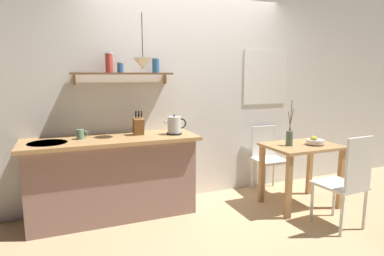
{
  "coord_description": "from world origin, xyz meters",
  "views": [
    {
      "loc": [
        -1.49,
        -3.19,
        1.55
      ],
      "look_at": [
        -0.1,
        0.25,
        0.95
      ],
      "focal_mm": 30.55,
      "sensor_mm": 36.0,
      "label": 1
    }
  ],
  "objects_px": {
    "twig_vase": "(289,137)",
    "electric_kettle": "(174,126)",
    "dining_chair_far": "(267,155)",
    "pendant_lamp": "(143,64)",
    "dining_chair_near": "(347,179)",
    "dining_table": "(301,157)",
    "coffee_mug_by_sink": "(80,134)",
    "knife_block": "(138,126)",
    "fruit_bowl": "(315,141)"
  },
  "relations": [
    {
      "from": "electric_kettle",
      "to": "coffee_mug_by_sink",
      "type": "xyz_separation_m",
      "value": [
        -1.0,
        0.1,
        -0.05
      ]
    },
    {
      "from": "twig_vase",
      "to": "knife_block",
      "type": "distance_m",
      "value": 1.73
    },
    {
      "from": "fruit_bowl",
      "to": "pendant_lamp",
      "type": "height_order",
      "value": "pendant_lamp"
    },
    {
      "from": "dining_chair_far",
      "to": "dining_chair_near",
      "type": "bearing_deg",
      "value": -87.5
    },
    {
      "from": "electric_kettle",
      "to": "pendant_lamp",
      "type": "bearing_deg",
      "value": -176.18
    },
    {
      "from": "pendant_lamp",
      "to": "dining_chair_far",
      "type": "bearing_deg",
      "value": 6.11
    },
    {
      "from": "fruit_bowl",
      "to": "knife_block",
      "type": "height_order",
      "value": "knife_block"
    },
    {
      "from": "twig_vase",
      "to": "pendant_lamp",
      "type": "bearing_deg",
      "value": 165.76
    },
    {
      "from": "dining_chair_far",
      "to": "coffee_mug_by_sink",
      "type": "height_order",
      "value": "coffee_mug_by_sink"
    },
    {
      "from": "dining_chair_near",
      "to": "twig_vase",
      "type": "distance_m",
      "value": 0.78
    },
    {
      "from": "dining_chair_far",
      "to": "twig_vase",
      "type": "xyz_separation_m",
      "value": [
        -0.12,
        -0.59,
        0.36
      ]
    },
    {
      "from": "fruit_bowl",
      "to": "dining_table",
      "type": "bearing_deg",
      "value": 155.05
    },
    {
      "from": "dining_table",
      "to": "knife_block",
      "type": "distance_m",
      "value": 1.94
    },
    {
      "from": "dining_table",
      "to": "twig_vase",
      "type": "relative_size",
      "value": 1.59
    },
    {
      "from": "dining_table",
      "to": "knife_block",
      "type": "xyz_separation_m",
      "value": [
        -1.81,
        0.56,
        0.4
      ]
    },
    {
      "from": "dining_chair_far",
      "to": "pendant_lamp",
      "type": "height_order",
      "value": "pendant_lamp"
    },
    {
      "from": "pendant_lamp",
      "to": "knife_block",
      "type": "bearing_deg",
      "value": 102.76
    },
    {
      "from": "dining_chair_far",
      "to": "knife_block",
      "type": "bearing_deg",
      "value": -178.69
    },
    {
      "from": "pendant_lamp",
      "to": "dining_chair_near",
      "type": "bearing_deg",
      "value": -31.54
    },
    {
      "from": "fruit_bowl",
      "to": "dining_chair_far",
      "type": "bearing_deg",
      "value": 105.84
    },
    {
      "from": "knife_block",
      "to": "dining_table",
      "type": "bearing_deg",
      "value": -17.25
    },
    {
      "from": "dining_table",
      "to": "electric_kettle",
      "type": "xyz_separation_m",
      "value": [
        -1.43,
        0.44,
        0.39
      ]
    },
    {
      "from": "dining_chair_far",
      "to": "twig_vase",
      "type": "distance_m",
      "value": 0.7
    },
    {
      "from": "twig_vase",
      "to": "electric_kettle",
      "type": "height_order",
      "value": "twig_vase"
    },
    {
      "from": "electric_kettle",
      "to": "coffee_mug_by_sink",
      "type": "distance_m",
      "value": 1.01
    },
    {
      "from": "electric_kettle",
      "to": "knife_block",
      "type": "xyz_separation_m",
      "value": [
        -0.38,
        0.12,
        0.0
      ]
    },
    {
      "from": "twig_vase",
      "to": "coffee_mug_by_sink",
      "type": "bearing_deg",
      "value": 166.68
    },
    {
      "from": "electric_kettle",
      "to": "coffee_mug_by_sink",
      "type": "bearing_deg",
      "value": 174.1
    },
    {
      "from": "knife_block",
      "to": "twig_vase",
      "type": "bearing_deg",
      "value": -18.62
    },
    {
      "from": "dining_table",
      "to": "coffee_mug_by_sink",
      "type": "height_order",
      "value": "coffee_mug_by_sink"
    },
    {
      "from": "dining_table",
      "to": "fruit_bowl",
      "type": "xyz_separation_m",
      "value": [
        0.14,
        -0.06,
        0.19
      ]
    },
    {
      "from": "dining_chair_near",
      "to": "electric_kettle",
      "type": "relative_size",
      "value": 3.78
    },
    {
      "from": "dining_chair_near",
      "to": "twig_vase",
      "type": "bearing_deg",
      "value": 104.59
    },
    {
      "from": "fruit_bowl",
      "to": "coffee_mug_by_sink",
      "type": "distance_m",
      "value": 2.64
    },
    {
      "from": "dining_chair_far",
      "to": "electric_kettle",
      "type": "xyz_separation_m",
      "value": [
        -1.38,
        -0.16,
        0.51
      ]
    },
    {
      "from": "fruit_bowl",
      "to": "coffee_mug_by_sink",
      "type": "xyz_separation_m",
      "value": [
        -2.57,
        0.61,
        0.16
      ]
    },
    {
      "from": "dining_chair_near",
      "to": "coffee_mug_by_sink",
      "type": "bearing_deg",
      "value": 153.35
    },
    {
      "from": "dining_table",
      "to": "fruit_bowl",
      "type": "relative_size",
      "value": 4.14
    },
    {
      "from": "dining_chair_far",
      "to": "dining_table",
      "type": "bearing_deg",
      "value": -85.02
    },
    {
      "from": "dining_table",
      "to": "dining_chair_near",
      "type": "bearing_deg",
      "value": -89.73
    },
    {
      "from": "pendant_lamp",
      "to": "dining_table",
      "type": "bearing_deg",
      "value": -13.22
    },
    {
      "from": "dining_chair_far",
      "to": "coffee_mug_by_sink",
      "type": "distance_m",
      "value": 2.42
    },
    {
      "from": "dining_table",
      "to": "dining_chair_far",
      "type": "bearing_deg",
      "value": 94.98
    },
    {
      "from": "electric_kettle",
      "to": "dining_chair_far",
      "type": "bearing_deg",
      "value": 6.69
    },
    {
      "from": "knife_block",
      "to": "pendant_lamp",
      "type": "relative_size",
      "value": 0.48
    },
    {
      "from": "dining_chair_near",
      "to": "dining_chair_far",
      "type": "relative_size",
      "value": 1.12
    },
    {
      "from": "fruit_bowl",
      "to": "twig_vase",
      "type": "height_order",
      "value": "twig_vase"
    },
    {
      "from": "dining_chair_near",
      "to": "twig_vase",
      "type": "xyz_separation_m",
      "value": [
        -0.18,
        0.69,
        0.32
      ]
    },
    {
      "from": "dining_table",
      "to": "coffee_mug_by_sink",
      "type": "relative_size",
      "value": 7.1
    },
    {
      "from": "twig_vase",
      "to": "pendant_lamp",
      "type": "xyz_separation_m",
      "value": [
        -1.6,
        0.41,
        0.83
      ]
    }
  ]
}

